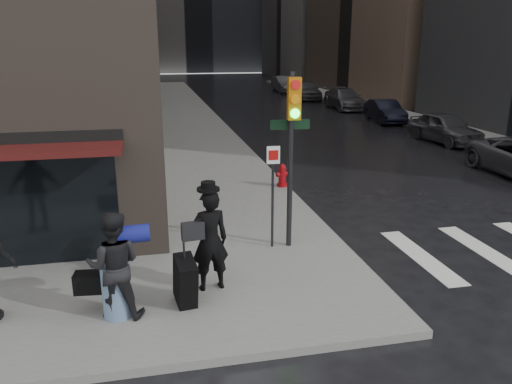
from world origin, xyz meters
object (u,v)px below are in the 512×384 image
man_overcoat (205,247)px  parked_car_5 (284,84)px  parked_car_4 (307,90)px  man_jeans (114,265)px  parked_car_3 (345,99)px  fire_hydrant (282,176)px  parked_car_2 (385,111)px  traffic_light (290,138)px  parked_car_1 (445,128)px

man_overcoat → parked_car_5: bearing=-115.8°
parked_car_5 → parked_car_4: bearing=-87.0°
man_jeans → man_overcoat: bearing=-155.0°
parked_car_3 → man_overcoat: bearing=-115.6°
man_overcoat → man_jeans: (-1.56, -0.54, 0.04)m
man_jeans → fire_hydrant: 8.57m
man_overcoat → parked_car_4: size_ratio=0.45×
man_jeans → parked_car_4: (13.75, 32.68, -0.29)m
man_overcoat → parked_car_2: 23.21m
fire_hydrant → parked_car_4: bearing=70.7°
man_jeans → traffic_light: bearing=-142.2°
traffic_light → parked_car_1: size_ratio=0.93×
man_overcoat → parked_car_5: (11.98, 38.58, -0.27)m
man_overcoat → fire_hydrant: 7.32m
parked_car_4 → parked_car_5: bearing=97.4°
parked_car_3 → parked_car_4: parked_car_4 is taller
parked_car_3 → traffic_light: bearing=-113.3°
man_overcoat → parked_car_1: (12.90, 12.80, -0.33)m
parked_car_5 → man_jeans: bearing=-107.9°
fire_hydrant → parked_car_2: 16.01m
traffic_light → parked_car_4: bearing=73.4°
man_overcoat → parked_car_4: 34.37m
parked_car_2 → parked_car_3: size_ratio=0.81×
fire_hydrant → parked_car_2: bearing=52.5°
parked_car_1 → parked_car_4: size_ratio=0.90×
man_overcoat → parked_car_2: (12.96, 19.25, -0.38)m
fire_hydrant → parked_car_3: bearing=63.0°
traffic_light → man_jeans: bearing=-146.2°
man_overcoat → parked_car_2: bearing=-132.5°
parked_car_3 → parked_car_5: 12.93m
man_jeans → traffic_light: 4.55m
parked_car_4 → parked_car_5: parked_car_4 is taller
parked_car_2 → parked_car_5: 19.36m
fire_hydrant → man_jeans: bearing=-124.0°
parked_car_1 → traffic_light: bearing=-140.0°
parked_car_3 → parked_car_5: parked_car_5 is taller
parked_car_1 → parked_car_4: 19.35m
parked_car_2 → parked_car_5: bearing=98.7°
traffic_light → parked_car_3: size_ratio=0.78×
parked_car_2 → fire_hydrant: bearing=-121.7°
parked_car_1 → parked_car_2: size_ratio=1.04×
parked_car_2 → parked_car_4: size_ratio=0.86×
parked_car_5 → man_overcoat: bearing=-106.1°
fire_hydrant → parked_car_5: 33.21m
traffic_light → parked_car_1: traffic_light is taller
parked_car_4 → parked_car_1: bearing=-82.3°
traffic_light → parked_car_3: bearing=67.3°
man_overcoat → parked_car_5: man_overcoat is taller
traffic_light → parked_car_3: traffic_light is taller
parked_car_4 → fire_hydrant: bearing=-103.7°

